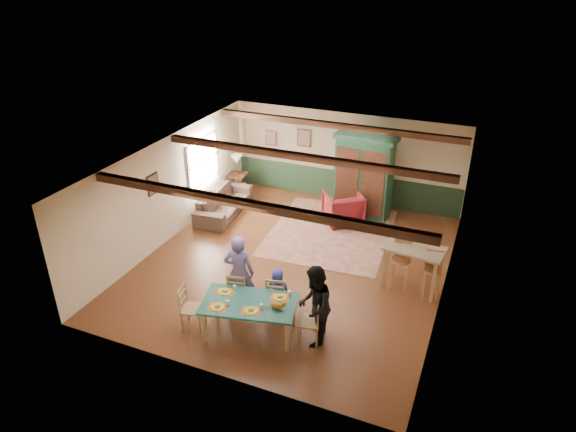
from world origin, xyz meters
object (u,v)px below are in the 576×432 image
at_px(dining_chair_far_right, 277,294).
at_px(dining_chair_end_left, 193,308).
at_px(sofa, 224,203).
at_px(bar_stool_right, 432,276).
at_px(person_woman, 314,306).
at_px(dining_chair_far_left, 239,291).
at_px(armchair, 343,208).
at_px(counter_table, 412,268).
at_px(cat, 276,305).
at_px(bar_stool_left, 401,265).
at_px(person_child, 278,291).
at_px(armoire, 364,177).
at_px(table_lamp, 237,165).
at_px(end_table, 238,184).
at_px(dining_table, 250,318).
at_px(person_man, 239,273).
at_px(dining_chair_end_right, 309,321).

distance_m(dining_chair_far_right, dining_chair_end_left, 1.72).
bearing_deg(sofa, bar_stool_right, -112.43).
bearing_deg(person_woman, dining_chair_far_left, -113.57).
relative_size(armchair, counter_table, 0.78).
relative_size(dining_chair_far_left, person_woman, 0.58).
distance_m(cat, counter_table, 3.46).
bearing_deg(bar_stool_left, armchair, 122.01).
bearing_deg(dining_chair_far_left, person_woman, 156.43).
bearing_deg(person_child, armoire, -107.64).
relative_size(sofa, table_lamp, 3.81).
bearing_deg(counter_table, person_child, -141.67).
relative_size(cat, bar_stool_left, 0.31).
bearing_deg(end_table, armoire, 0.51).
distance_m(armoire, end_table, 4.07).
xyz_separation_m(person_woman, person_child, (-1.02, 0.60, -0.33)).
relative_size(dining_table, dining_chair_far_right, 1.89).
distance_m(sofa, bar_stool_left, 5.73).
height_order(dining_chair_far_left, dining_chair_end_left, same).
relative_size(dining_chair_far_left, table_lamp, 1.56).
bearing_deg(dining_chair_end_left, table_lamp, 7.01).
relative_size(dining_table, bar_stool_right, 1.67).
xyz_separation_m(person_woman, armoire, (-0.60, 5.61, 0.37)).
bearing_deg(person_child, sofa, -60.54).
bearing_deg(dining_chair_far_right, person_woman, 139.73).
height_order(person_woman, table_lamp, person_woman).
distance_m(armchair, sofa, 3.42).
bearing_deg(person_child, armchair, -103.59).
distance_m(dining_chair_end_left, end_table, 6.50).
bearing_deg(bar_stool_left, armoire, 111.09).
bearing_deg(table_lamp, sofa, -78.65).
bearing_deg(dining_table, cat, 2.55).
xyz_separation_m(dining_table, cat, (0.56, 0.03, 0.47)).
distance_m(sofa, table_lamp, 1.55).
relative_size(cat, end_table, 0.54).
distance_m(dining_chair_end_left, person_man, 1.17).
bearing_deg(counter_table, end_table, 152.78).
relative_size(dining_chair_end_left, bar_stool_left, 0.81).
distance_m(dining_table, dining_chair_end_left, 1.16).
bearing_deg(armoire, person_man, -97.58).
xyz_separation_m(armchair, end_table, (-3.61, 0.60, -0.12)).
bearing_deg(person_woman, dining_chair_end_right, -90.00).
height_order(person_man, person_child, person_man).
relative_size(dining_chair_far_right, dining_chair_end_left, 1.00).
bearing_deg(bar_stool_right, armoire, 119.49).
xyz_separation_m(dining_chair_far_right, counter_table, (2.40, 1.99, 0.05)).
height_order(cat, sofa, cat).
distance_m(person_man, bar_stool_left, 3.59).
xyz_separation_m(dining_chair_far_left, end_table, (-2.78, 5.24, -0.14)).
xyz_separation_m(dining_chair_end_right, cat, (-0.57, -0.23, 0.37)).
xyz_separation_m(counter_table, bar_stool_left, (-0.25, -0.07, 0.06)).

